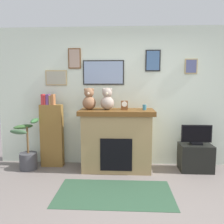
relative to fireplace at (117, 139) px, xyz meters
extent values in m
plane|color=slate|center=(0.29, -1.64, -0.55)|extent=(12.00, 12.00, 0.00)
cube|color=silver|center=(0.29, 0.36, 0.75)|extent=(5.20, 0.12, 2.60)
cube|color=black|center=(-0.26, 0.28, 1.21)|extent=(0.77, 0.02, 0.45)
cube|color=#8195B5|center=(-0.26, 0.27, 1.21)|extent=(0.73, 0.00, 0.41)
cube|color=tan|center=(1.35, 0.28, 1.32)|extent=(0.23, 0.02, 0.27)
cube|color=#525887|center=(1.35, 0.27, 1.32)|extent=(0.19, 0.00, 0.23)
cube|color=black|center=(0.65, 0.28, 1.42)|extent=(0.27, 0.02, 0.39)
cube|color=#426491|center=(0.65, 0.27, 1.42)|extent=(0.23, 0.00, 0.35)
cube|color=tan|center=(-1.16, 0.28, 1.11)|extent=(0.41, 0.02, 0.28)
cube|color=#9B9985|center=(-1.16, 0.27, 1.11)|extent=(0.37, 0.00, 0.24)
cube|color=brown|center=(-0.80, 0.28, 1.47)|extent=(0.23, 0.02, 0.37)
cube|color=tan|center=(-0.80, 0.27, 1.47)|extent=(0.19, 0.00, 0.33)
cube|color=#9A7F52|center=(0.00, 0.00, -0.05)|extent=(1.20, 0.60, 1.01)
cube|color=brown|center=(0.00, 0.00, 0.50)|extent=(1.32, 0.66, 0.08)
cube|color=black|center=(0.00, -0.30, -0.19)|extent=(0.54, 0.02, 0.56)
cube|color=brown|center=(-1.22, 0.10, 0.03)|extent=(0.41, 0.16, 1.17)
cube|color=#B32D32|center=(-1.37, 0.10, 0.71)|extent=(0.04, 0.13, 0.19)
cube|color=#B72B2C|center=(-1.32, 0.10, 0.70)|extent=(0.04, 0.13, 0.18)
cube|color=#5F3771|center=(-1.27, 0.10, 0.71)|extent=(0.05, 0.13, 0.19)
cube|color=olive|center=(-1.22, 0.10, 0.70)|extent=(0.04, 0.13, 0.17)
cube|color=#A26138|center=(-1.17, 0.10, 0.71)|extent=(0.05, 0.13, 0.19)
cylinder|color=#3F3F44|center=(-1.61, -0.09, -0.40)|extent=(0.31, 0.31, 0.30)
cylinder|color=brown|center=(-1.61, -0.09, -0.01)|extent=(0.04, 0.04, 0.48)
ellipsoid|color=#316033|center=(-1.47, -0.08, 0.34)|extent=(0.12, 0.37, 0.08)
ellipsoid|color=#32562A|center=(-1.74, 0.06, 0.20)|extent=(0.34, 0.31, 0.08)
ellipsoid|color=#3A5A3B|center=(-1.68, -0.30, 0.18)|extent=(0.37, 0.21, 0.08)
cube|color=black|center=(1.41, 0.00, -0.31)|extent=(0.57, 0.40, 0.48)
cube|color=black|center=(1.41, 0.00, -0.05)|extent=(0.20, 0.14, 0.04)
cube|color=black|center=(1.41, 0.00, 0.12)|extent=(0.53, 0.03, 0.31)
cube|color=black|center=(1.41, -0.02, 0.12)|extent=(0.49, 0.00, 0.27)
cube|color=#2A4933|center=(0.00, -0.98, -0.55)|extent=(1.65, 0.92, 0.01)
cylinder|color=teal|center=(0.49, -0.02, 0.59)|extent=(0.07, 0.07, 0.10)
cube|color=brown|center=(0.13, -0.02, 0.62)|extent=(0.12, 0.08, 0.16)
cylinder|color=white|center=(0.13, -0.06, 0.65)|extent=(0.10, 0.01, 0.10)
sphere|color=brown|center=(-0.49, -0.02, 0.66)|extent=(0.24, 0.24, 0.24)
sphere|color=brown|center=(-0.49, -0.02, 0.84)|extent=(0.17, 0.17, 0.17)
sphere|color=brown|center=(-0.55, -0.02, 0.89)|extent=(0.06, 0.06, 0.06)
sphere|color=brown|center=(-0.43, -0.02, 0.89)|extent=(0.06, 0.06, 0.06)
sphere|color=beige|center=(-0.49, -0.09, 0.83)|extent=(0.05, 0.05, 0.05)
sphere|color=gray|center=(-0.17, -0.02, 0.66)|extent=(0.24, 0.24, 0.24)
sphere|color=gray|center=(-0.17, -0.02, 0.84)|extent=(0.17, 0.17, 0.17)
sphere|color=gray|center=(-0.23, -0.02, 0.90)|extent=(0.06, 0.06, 0.06)
sphere|color=gray|center=(-0.11, -0.02, 0.90)|extent=(0.06, 0.06, 0.06)
sphere|color=beige|center=(-0.17, -0.09, 0.83)|extent=(0.05, 0.05, 0.05)
camera|label=1|loc=(0.14, -4.15, 1.02)|focal=37.70mm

